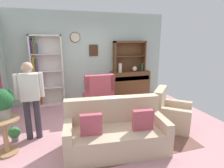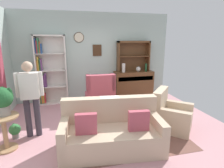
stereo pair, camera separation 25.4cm
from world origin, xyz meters
name	(u,v)px [view 1 (the left image)]	position (x,y,z in m)	size (l,w,h in m)	color
ground_plane	(110,126)	(0.00, 0.00, -0.01)	(5.40, 4.60, 0.02)	#C68C93
wall_back	(91,57)	(0.00, 2.13, 1.40)	(5.00, 0.09, 2.80)	#ADC1B7
area_rug	(123,130)	(0.20, -0.30, 0.00)	(2.47, 2.14, 0.01)	brown
bookshelf	(45,72)	(-1.45, 1.95, 1.03)	(0.90, 0.30, 2.10)	silver
sideboard	(130,83)	(1.26, 1.86, 0.51)	(1.30, 0.45, 0.92)	brown
sideboard_hutch	(129,52)	(1.26, 1.97, 1.56)	(1.10, 0.26, 1.00)	brown
vase_tall	(120,68)	(0.87, 1.78, 1.07)	(0.11, 0.11, 0.29)	beige
vase_round	(135,69)	(1.39, 1.79, 1.01)	(0.15, 0.15, 0.17)	beige
bottle_wine	(142,67)	(1.65, 1.77, 1.05)	(0.07, 0.07, 0.27)	#194223
couch_floral	(115,132)	(-0.17, -0.88, 0.31)	(1.88, 1.03, 0.90)	#C6AD8E
armchair_floral	(170,115)	(1.31, -0.44, 0.29)	(1.08, 1.08, 0.88)	#C6AD8E
wingback_chair	(98,97)	(-0.04, 1.08, 0.38)	(0.79, 0.81, 1.05)	#B74C5B
plant_stand	(5,132)	(-2.05, -0.46, 0.40)	(0.52, 0.52, 0.65)	#A87F56
potted_plant_large	(2,101)	(-2.03, -0.42, 0.95)	(0.37, 0.37, 0.51)	gray
potted_plant_small	(14,133)	(-1.99, -0.09, 0.18)	(0.22, 0.22, 0.31)	gray
person_reading	(30,96)	(-1.64, -0.06, 0.91)	(0.52, 0.21, 1.56)	#38333D
coffee_table	(105,112)	(-0.13, -0.02, 0.35)	(0.80, 0.50, 0.42)	brown
book_stack	(106,108)	(-0.13, -0.07, 0.47)	(0.20, 0.16, 0.09)	#3F3833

